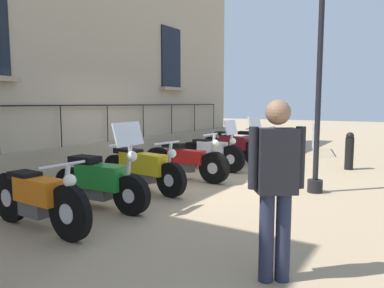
% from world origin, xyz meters
% --- Properties ---
extents(ground_plane, '(60.00, 60.00, 0.00)m').
position_xyz_m(ground_plane, '(0.00, 0.00, 0.00)').
color(ground_plane, tan).
extents(building_facade, '(0.82, 13.48, 6.84)m').
position_xyz_m(building_facade, '(-2.65, -0.00, 3.31)').
color(building_facade, tan).
rests_on(building_facade, ground_plane).
extents(motorcycle_orange, '(2.04, 0.65, 0.96)m').
position_xyz_m(motorcycle_orange, '(0.20, -3.78, 0.43)').
color(motorcycle_orange, black).
rests_on(motorcycle_orange, ground_plane).
extents(motorcycle_green, '(1.90, 0.74, 1.40)m').
position_xyz_m(motorcycle_green, '(0.17, -2.64, 0.44)').
color(motorcycle_green, black).
rests_on(motorcycle_green, ground_plane).
extents(motorcycle_yellow, '(2.17, 0.71, 0.99)m').
position_xyz_m(motorcycle_yellow, '(-0.05, -1.34, 0.44)').
color(motorcycle_yellow, black).
rests_on(motorcycle_yellow, ground_plane).
extents(motorcycle_red, '(2.17, 0.57, 1.05)m').
position_xyz_m(motorcycle_red, '(0.10, -0.03, 0.40)').
color(motorcycle_red, black).
rests_on(motorcycle_red, ground_plane).
extents(motorcycle_white, '(1.93, 0.59, 1.28)m').
position_xyz_m(motorcycle_white, '(0.03, 1.30, 0.43)').
color(motorcycle_white, black).
rests_on(motorcycle_white, ground_plane).
extents(motorcycle_maroon, '(2.17, 0.72, 1.34)m').
position_xyz_m(motorcycle_maroon, '(0.04, 2.58, 0.46)').
color(motorcycle_maroon, black).
rests_on(motorcycle_maroon, ground_plane).
extents(motorcycle_blue, '(1.89, 0.68, 0.97)m').
position_xyz_m(motorcycle_blue, '(0.17, 3.83, 0.41)').
color(motorcycle_blue, black).
rests_on(motorcycle_blue, ground_plane).
extents(lamppost, '(0.31, 1.01, 4.35)m').
position_xyz_m(lamppost, '(2.82, 0.28, 3.13)').
color(lamppost, black).
rests_on(lamppost, ground_plane).
extents(crowd_barrier, '(0.56, 1.97, 1.05)m').
position_xyz_m(crowd_barrier, '(1.49, 5.80, 0.56)').
color(crowd_barrier, '#B7B7BF').
rests_on(crowd_barrier, ground_plane).
extents(bollard, '(0.21, 0.21, 0.96)m').
position_xyz_m(bollard, '(2.99, 3.19, 0.48)').
color(bollard, black).
rests_on(bollard, ground_plane).
extents(pedestrian_walking, '(0.45, 0.39, 1.72)m').
position_xyz_m(pedestrian_walking, '(3.31, -3.47, 0.97)').
color(pedestrian_walking, '#23283D').
rests_on(pedestrian_walking, ground_plane).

